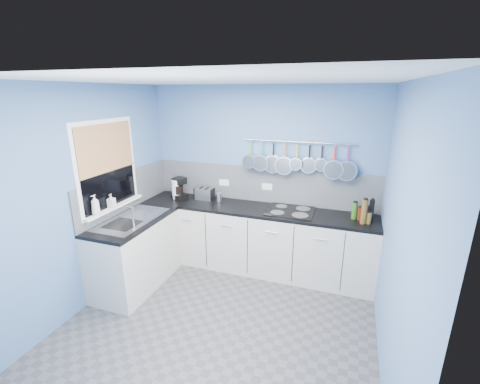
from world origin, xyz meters
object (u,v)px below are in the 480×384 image
Objects in this scene: toaster at (204,194)px; canister at (219,197)px; coffee_maker at (179,188)px; hob at (290,211)px; paper_towel at (176,189)px; soap_bottle_b at (111,201)px; soap_bottle_a at (95,205)px.

toaster is 2.16× the size of canister.
coffee_maker is 2.53× the size of canister.
toaster reaches higher than hob.
canister is at bearing 6.94° from paper_towel.
hob is at bearing -3.09° from toaster.
soap_bottle_b reaches higher than canister.
soap_bottle_a is at bearing -126.44° from canister.
coffee_maker is (0.36, 1.26, -0.12)m from soap_bottle_a.
hob is (2.02, 0.98, -0.23)m from soap_bottle_b.
paper_towel is at bearing -173.06° from canister.
paper_towel is at bearing 71.52° from soap_bottle_b.
canister is 0.20× the size of hob.
coffee_maker is 0.62m from canister.
coffee_maker reaches higher than canister.
paper_towel is (0.33, 1.24, -0.13)m from soap_bottle_a.
soap_bottle_a is at bearing -90.00° from soap_bottle_b.
soap_bottle_b is 0.66× the size of toaster.
canister is at bearing 47.38° from soap_bottle_b.
toaster is 1.29m from hob.
soap_bottle_a reaches higher than paper_towel.
soap_bottle_b is at bearing -154.06° from hob.
coffee_maker is at bearing -169.50° from toaster.
soap_bottle_a is 0.39× the size of hob.
toaster is (0.41, 0.09, -0.05)m from paper_towel.
coffee_maker is at bearing 39.54° from paper_towel.
canister is at bearing -2.56° from toaster.
canister is at bearing 53.56° from soap_bottle_a.
toaster is 0.24m from canister.
coffee_maker is (0.36, 1.00, -0.08)m from soap_bottle_b.
canister is (0.97, 1.05, -0.18)m from soap_bottle_b.
coffee_maker is at bearing 179.23° from hob.
paper_towel is at bearing -123.38° from coffee_maker.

